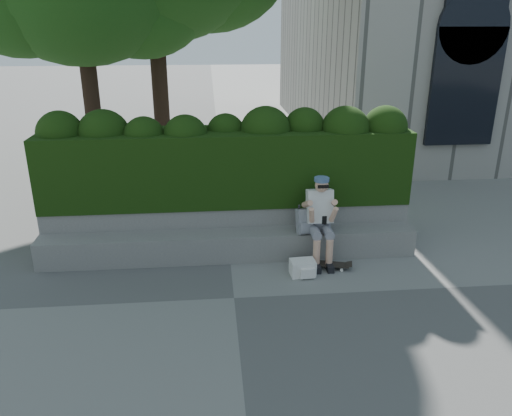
{
  "coord_description": "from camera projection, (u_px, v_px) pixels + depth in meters",
  "views": [
    {
      "loc": [
        -0.26,
        -6.05,
        3.6
      ],
      "look_at": [
        0.4,
        1.0,
        0.95
      ],
      "focal_mm": 35.0,
      "sensor_mm": 36.0,
      "label": 1
    }
  ],
  "objects": [
    {
      "name": "skateboard",
      "position": [
        325.0,
        264.0,
        7.76
      ],
      "size": [
        0.75,
        0.37,
        0.08
      ],
      "rotation": [
        0.0,
        0.0,
        -0.27
      ],
      "color": "black",
      "rests_on": "ground"
    },
    {
      "name": "bench_ledge",
      "position": [
        230.0,
        246.0,
        8.01
      ],
      "size": [
        6.0,
        0.45,
        0.45
      ],
      "primitive_type": "cube",
      "color": "gray",
      "rests_on": "ground"
    },
    {
      "name": "planter_wall",
      "position": [
        228.0,
        226.0,
        8.4
      ],
      "size": [
        6.0,
        0.5,
        0.75
      ],
      "primitive_type": "cube",
      "color": "gray",
      "rests_on": "ground"
    },
    {
      "name": "ground",
      "position": [
        234.0,
        298.0,
        6.92
      ],
      "size": [
        80.0,
        80.0,
        0.0
      ],
      "primitive_type": "plane",
      "color": "slate",
      "rests_on": "ground"
    },
    {
      "name": "backpack_ground",
      "position": [
        303.0,
        268.0,
        7.52
      ],
      "size": [
        0.39,
        0.28,
        0.24
      ],
      "primitive_type": "cube",
      "rotation": [
        0.0,
        0.0,
        0.07
      ],
      "color": "white",
      "rests_on": "ground"
    },
    {
      "name": "hedge",
      "position": [
        227.0,
        166.0,
        8.27
      ],
      "size": [
        6.0,
        1.0,
        1.2
      ],
      "primitive_type": "cube",
      "color": "black",
      "rests_on": "planter_wall"
    },
    {
      "name": "backpack_plaid",
      "position": [
        305.0,
        221.0,
        7.87
      ],
      "size": [
        0.29,
        0.2,
        0.4
      ],
      "primitive_type": "cube",
      "rotation": [
        0.0,
        0.0,
        0.21
      ],
      "color": "#9D9EA1",
      "rests_on": "bench_ledge"
    },
    {
      "name": "person",
      "position": [
        320.0,
        216.0,
        7.78
      ],
      "size": [
        0.4,
        0.76,
        1.38
      ],
      "color": "gray",
      "rests_on": "ground"
    }
  ]
}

